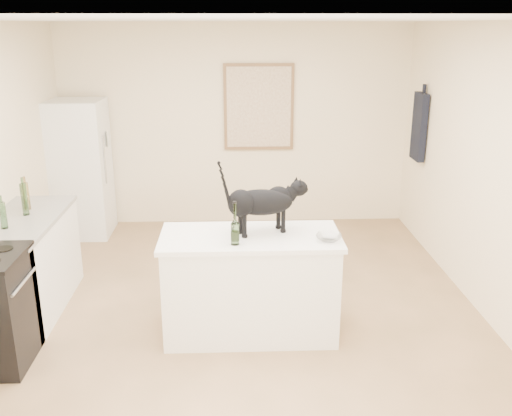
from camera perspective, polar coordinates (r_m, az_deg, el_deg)
The scene contains 18 objects.
floor at distance 5.28m, azimuth -1.72°, elevation -11.15°, with size 5.50×5.50×0.00m, color #A9815A.
ceiling at distance 4.61m, azimuth -2.04°, elevation 18.36°, with size 5.50×5.50×0.00m, color white.
wall_back at distance 7.47m, azimuth -2.06°, elevation 8.20°, with size 4.50×4.50×0.00m, color beige.
wall_front at distance 2.25m, azimuth -1.24°, elevation -16.34°, with size 4.50×4.50×0.00m, color beige.
wall_right at distance 5.30m, azimuth 23.30°, elevation 2.63°, with size 5.50×5.50×0.00m, color beige.
island_base at distance 4.90m, azimuth -0.57°, elevation -7.88°, with size 1.44×0.67×0.86m, color white.
island_top at distance 4.72m, azimuth -0.58°, elevation -2.96°, with size 1.50×0.70×0.04m, color white.
left_cabinets at distance 5.69m, azimuth -21.94°, elevation -5.48°, with size 0.60×1.40×0.86m, color white.
left_countertop at distance 5.54m, azimuth -22.48°, elevation -1.19°, with size 0.62×1.44×0.04m, color gray.
fridge at distance 7.42m, azimuth -17.26°, elevation 3.78°, with size 0.68×0.68×1.70m, color white.
artwork_frame at distance 7.41m, azimuth 0.28°, elevation 10.08°, with size 0.90×0.03×1.10m, color brown.
artwork_canvas at distance 7.39m, azimuth 0.29°, elevation 10.07°, with size 0.82×0.00×1.02m, color beige.
hanging_garment at distance 7.12m, azimuth 16.07°, elevation 7.84°, with size 0.08×0.34×0.80m, color black.
black_cat at distance 4.68m, azimuth 0.46°, elevation 0.24°, with size 0.69×0.21×0.48m, color black, non-canonical shape.
wine_bottle at distance 4.47m, azimuth -2.13°, elevation -1.81°, with size 0.07×0.07×0.31m, color #2E5020.
glass_bowl at distance 4.63m, azimuth 7.31°, elevation -2.98°, with size 0.20×0.20×0.05m, color silver.
fridge_paper at distance 7.32m, azimuth -14.79°, elevation 6.75°, with size 0.01×0.15×0.20m, color beige.
counter_bottle_cluster at distance 5.54m, azimuth -22.71°, elevation 0.46°, with size 0.12×0.58×0.30m.
Camera 1 is at (-0.03, -4.61, 2.57)m, focal length 39.85 mm.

